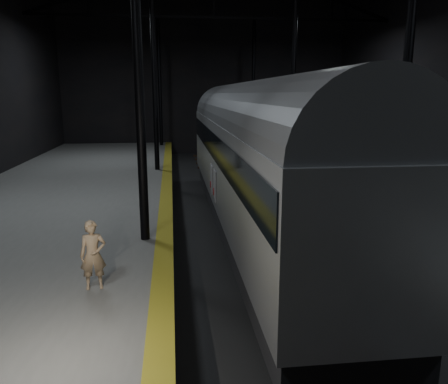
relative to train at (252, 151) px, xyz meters
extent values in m
plane|color=black|center=(0.00, 0.38, -3.03)|extent=(44.00, 44.00, 0.00)
cube|color=#595956|center=(-7.50, 0.38, -2.53)|extent=(9.00, 43.80, 1.00)
cube|color=#595956|center=(7.50, 0.38, -2.53)|extent=(9.00, 43.80, 1.00)
cube|color=olive|center=(-3.25, 0.38, -2.03)|extent=(0.50, 43.80, 0.01)
cube|color=#3F3328|center=(-0.72, 0.38, -2.86)|extent=(0.08, 43.00, 0.14)
cube|color=#3F3328|center=(0.72, 0.38, -2.86)|extent=(0.08, 43.00, 0.14)
cube|color=black|center=(0.00, 0.38, -2.97)|extent=(2.40, 42.00, 0.12)
cylinder|color=black|center=(-3.80, -3.62, 2.97)|extent=(0.26, 0.26, 10.00)
cylinder|color=black|center=(3.80, -3.62, 2.97)|extent=(0.26, 0.26, 10.00)
cylinder|color=black|center=(-3.80, 8.38, 2.97)|extent=(0.26, 0.26, 10.00)
cylinder|color=black|center=(3.80, 8.38, 2.97)|extent=(0.26, 0.26, 10.00)
cylinder|color=black|center=(-3.80, 20.38, 2.97)|extent=(0.26, 0.26, 10.00)
cylinder|color=black|center=(3.80, 20.38, 2.97)|extent=(0.26, 0.26, 10.00)
cube|color=black|center=(0.00, 14.38, 6.97)|extent=(23.60, 0.15, 0.18)
cube|color=#96999E|center=(0.00, 0.00, -0.44)|extent=(2.95, 20.35, 3.05)
cube|color=black|center=(0.00, 0.00, -2.35)|extent=(2.70, 19.94, 0.86)
cube|color=black|center=(0.00, 0.00, 0.27)|extent=(3.01, 20.04, 0.92)
cylinder|color=slate|center=(0.00, 0.00, 1.09)|extent=(2.89, 20.14, 2.89)
cube|color=black|center=(0.00, -7.12, -2.73)|extent=(1.83, 2.24, 0.36)
cube|color=black|center=(0.00, 7.12, -2.73)|extent=(1.83, 2.24, 0.36)
cube|color=silver|center=(-1.50, -1.02, -1.05)|extent=(0.04, 0.76, 1.07)
cube|color=silver|center=(-1.50, 0.20, -1.05)|extent=(0.04, 0.76, 1.07)
cylinder|color=maroon|center=(-1.52, -0.83, -1.30)|extent=(0.03, 0.26, 0.26)
cylinder|color=maroon|center=(-1.52, 0.39, -1.30)|extent=(0.03, 0.26, 0.26)
imported|color=tan|center=(-4.70, -6.82, -1.28)|extent=(0.60, 0.44, 1.51)
camera|label=1|loc=(-2.96, -15.88, 2.08)|focal=35.00mm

